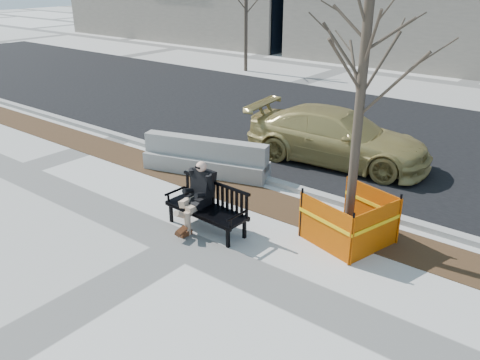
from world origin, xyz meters
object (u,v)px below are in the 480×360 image
Objects in this scene: bench at (207,229)px; jersey_barrier_left at (206,173)px; tree_fence at (347,239)px; sedan at (335,162)px; seated_man at (200,225)px.

jersey_barrier_left is (-2.07, 2.28, 0.00)m from bench.
tree_fence is 4.38m from sedan.
seated_man is 2.87m from jersey_barrier_left.
bench reaches higher than jersey_barrier_left.
jersey_barrier_left is at bearing 134.87° from bench.
seated_man is 0.28× the size of sedan.
tree_fence is (2.72, 1.35, 0.00)m from seated_man.
jersey_barrier_left is at bearing 169.16° from tree_fence.
seated_man is at bearing 167.85° from sedan.
bench is 1.35× the size of seated_man.
seated_man is at bearing 168.80° from bench.
tree_fence reaches higher than seated_man.
seated_man is 0.26× the size of tree_fence.
bench is at bearing -150.26° from tree_fence.
bench is 3.08m from jersey_barrier_left.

